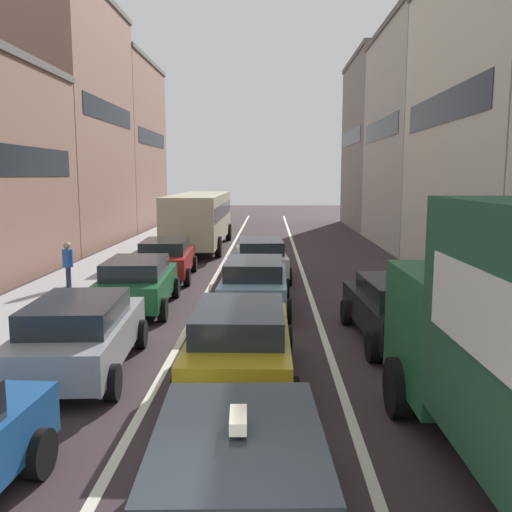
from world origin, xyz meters
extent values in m
cube|color=#A4A4A4|center=(-6.70, 20.00, 0.07)|extent=(2.60, 64.00, 0.14)
cube|color=silver|center=(-1.70, 20.00, 0.01)|extent=(0.16, 60.00, 0.01)
cube|color=silver|center=(1.70, 20.00, 0.01)|extent=(0.16, 60.00, 0.01)
cube|color=black|center=(-8.48, 16.50, 4.37)|extent=(0.02, 8.80, 1.10)
cube|color=#936B5B|center=(-12.00, 27.50, 6.65)|extent=(7.00, 10.90, 13.29)
cube|color=black|center=(-8.48, 27.50, 7.31)|extent=(0.02, 8.80, 1.10)
cube|color=#936B5B|center=(-12.00, 38.50, 6.03)|extent=(7.00, 10.90, 12.06)
cube|color=black|center=(-8.48, 38.50, 6.63)|extent=(0.02, 8.80, 1.10)
cube|color=#66605B|center=(-12.00, 38.50, 12.21)|extent=(7.20, 10.90, 0.30)
cube|color=gray|center=(9.90, 38.50, 6.10)|extent=(7.00, 10.90, 12.20)
cube|color=black|center=(6.38, 38.50, 6.71)|extent=(0.02, 8.80, 1.10)
cube|color=#66605B|center=(9.90, 38.50, 12.35)|extent=(7.20, 10.90, 0.30)
cube|color=#B2ADA3|center=(9.90, 27.50, 5.79)|extent=(7.00, 10.90, 11.57)
cube|color=black|center=(6.38, 27.50, 6.37)|extent=(0.02, 8.80, 1.10)
cube|color=#66605B|center=(9.90, 27.50, 11.72)|extent=(7.20, 10.90, 0.30)
cube|color=black|center=(6.39, 16.50, 6.19)|extent=(0.02, 8.80, 1.10)
cube|color=#1E5933|center=(3.66, 5.07, 1.43)|extent=(2.43, 2.43, 1.90)
cube|color=black|center=(3.65, 6.28, 1.81)|extent=(2.02, 0.06, 0.70)
cylinder|color=black|center=(2.46, 5.13, 0.48)|extent=(0.31, 0.96, 0.96)
cube|color=beige|center=(0.10, 1.68, 0.67)|extent=(1.99, 4.37, 0.70)
cube|color=#1E2328|center=(0.11, 1.48, 1.23)|extent=(1.69, 2.47, 0.52)
cube|color=#F2EACC|center=(0.11, 1.48, 1.60)|extent=(0.18, 0.45, 0.12)
cylinder|color=black|center=(-0.88, 3.11, 0.32)|extent=(0.25, 0.65, 0.64)
cylinder|color=black|center=(0.96, 3.19, 0.32)|extent=(0.25, 0.65, 0.64)
cylinder|color=black|center=(-2.54, 3.18, 0.32)|extent=(0.25, 0.65, 0.64)
cube|color=#B29319|center=(-0.15, 6.57, 0.67)|extent=(1.81, 4.30, 0.70)
cube|color=#1E2328|center=(-0.15, 6.37, 1.23)|extent=(1.59, 2.41, 0.52)
cylinder|color=black|center=(-1.08, 8.03, 0.32)|extent=(0.22, 0.64, 0.64)
cylinder|color=black|center=(0.76, 8.03, 0.32)|extent=(0.22, 0.64, 0.64)
cylinder|color=black|center=(-1.07, 5.11, 0.32)|extent=(0.22, 0.64, 0.64)
cylinder|color=black|center=(0.77, 5.11, 0.32)|extent=(0.22, 0.64, 0.64)
cube|color=gray|center=(-3.32, 7.03, 0.67)|extent=(2.08, 4.41, 0.70)
cube|color=#1E2328|center=(-3.31, 6.83, 1.23)|extent=(1.74, 2.51, 0.52)
cylinder|color=black|center=(-4.34, 8.43, 0.32)|extent=(0.26, 0.65, 0.64)
cylinder|color=black|center=(-2.50, 8.55, 0.32)|extent=(0.26, 0.65, 0.64)
cylinder|color=black|center=(-4.14, 5.51, 0.32)|extent=(0.26, 0.65, 0.64)
cylinder|color=black|center=(-2.31, 5.63, 0.32)|extent=(0.26, 0.65, 0.64)
cube|color=#759EB7|center=(-0.05, 12.22, 0.67)|extent=(1.86, 4.32, 0.70)
cube|color=#1E2328|center=(-0.05, 12.02, 1.23)|extent=(1.62, 2.43, 0.52)
cylinder|color=black|center=(-0.94, 13.69, 0.32)|extent=(0.23, 0.64, 0.64)
cylinder|color=black|center=(0.90, 13.67, 0.32)|extent=(0.23, 0.64, 0.64)
cylinder|color=black|center=(-0.99, 10.77, 0.32)|extent=(0.23, 0.64, 0.64)
cylinder|color=black|center=(0.85, 10.74, 0.32)|extent=(0.23, 0.64, 0.64)
cube|color=#19592D|center=(-3.45, 12.23, 0.67)|extent=(2.03, 4.39, 0.70)
cube|color=#1E2328|center=(-3.44, 12.03, 1.23)|extent=(1.71, 2.49, 0.52)
cylinder|color=black|center=(-4.45, 13.64, 0.32)|extent=(0.25, 0.65, 0.64)
cylinder|color=black|center=(-2.61, 13.74, 0.32)|extent=(0.25, 0.65, 0.64)
cylinder|color=black|center=(-4.29, 10.72, 0.32)|extent=(0.25, 0.65, 0.64)
cylinder|color=black|center=(-2.45, 10.82, 0.32)|extent=(0.25, 0.65, 0.64)
cube|color=beige|center=(0.04, 17.19, 0.67)|extent=(2.06, 4.40, 0.70)
cube|color=#1E2328|center=(0.05, 16.99, 1.23)|extent=(1.73, 2.50, 0.52)
cylinder|color=black|center=(-0.97, 18.59, 0.32)|extent=(0.26, 0.65, 0.64)
cylinder|color=black|center=(0.87, 18.70, 0.32)|extent=(0.26, 0.65, 0.64)
cylinder|color=black|center=(-0.79, 15.67, 0.32)|extent=(0.26, 0.65, 0.64)
cylinder|color=black|center=(1.05, 15.78, 0.32)|extent=(0.26, 0.65, 0.64)
cube|color=#A51E1E|center=(-3.52, 17.00, 0.67)|extent=(2.03, 4.39, 0.70)
cube|color=#1E2328|center=(-3.51, 16.80, 1.23)|extent=(1.71, 2.49, 0.52)
cylinder|color=black|center=(-4.52, 18.41, 0.32)|extent=(0.25, 0.65, 0.64)
cylinder|color=black|center=(-2.69, 18.51, 0.32)|extent=(0.25, 0.65, 0.64)
cylinder|color=black|center=(-4.36, 15.49, 0.32)|extent=(0.25, 0.65, 0.64)
cylinder|color=black|center=(-2.53, 15.59, 0.32)|extent=(0.25, 0.65, 0.64)
cube|color=black|center=(3.39, 9.25, 0.67)|extent=(2.02, 4.39, 0.70)
cube|color=#1E2328|center=(3.40, 9.05, 1.23)|extent=(1.70, 2.49, 0.52)
cylinder|color=black|center=(2.39, 10.66, 0.32)|extent=(0.25, 0.65, 0.64)
cylinder|color=black|center=(4.23, 10.75, 0.32)|extent=(0.25, 0.65, 0.64)
cylinder|color=black|center=(2.54, 7.74, 0.32)|extent=(0.25, 0.65, 0.64)
cylinder|color=black|center=(4.38, 7.83, 0.32)|extent=(0.25, 0.65, 0.64)
cube|color=#BFB793|center=(-3.34, 25.70, 1.70)|extent=(2.55, 10.51, 2.40)
cube|color=black|center=(-3.34, 25.70, 2.06)|extent=(2.57, 9.88, 0.70)
cylinder|color=black|center=(-4.60, 29.48, 0.50)|extent=(0.30, 1.00, 1.00)
cylinder|color=black|center=(-2.10, 29.49, 0.50)|extent=(0.30, 1.00, 1.00)
cylinder|color=black|center=(-4.57, 22.55, 0.50)|extent=(0.30, 1.00, 1.00)
cylinder|color=black|center=(-2.07, 22.56, 0.50)|extent=(0.30, 1.00, 1.00)
cylinder|color=#262D47|center=(-6.41, 14.73, 0.41)|extent=(0.16, 0.16, 0.82)
cylinder|color=#262D47|center=(-6.35, 14.56, 0.41)|extent=(0.16, 0.16, 0.82)
cylinder|color=#2659B2|center=(-6.38, 14.64, 1.12)|extent=(0.34, 0.34, 0.60)
sphere|color=tan|center=(-6.38, 14.64, 1.54)|extent=(0.24, 0.24, 0.24)
cylinder|color=#2659B2|center=(-6.45, 14.85, 1.15)|extent=(0.10, 0.10, 0.55)
cylinder|color=#2659B2|center=(-6.31, 14.43, 1.15)|extent=(0.10, 0.10, 0.55)
camera|label=1|loc=(0.40, -3.30, 3.83)|focal=38.45mm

